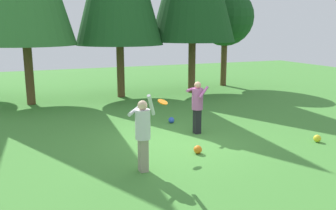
{
  "coord_description": "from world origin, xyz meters",
  "views": [
    {
      "loc": [
        -3.95,
        -9.09,
        3.19
      ],
      "look_at": [
        -0.19,
        0.12,
        1.05
      ],
      "focal_mm": 38.64,
      "sensor_mm": 36.0,
      "label": 1
    }
  ],
  "objects_px": {
    "person_thrower": "(143,130)",
    "ball_blue": "(171,120)",
    "frisbee": "(163,102)",
    "ball_yellow": "(317,138)",
    "ball_orange": "(198,150)",
    "person_catcher": "(197,103)",
    "tree_far_right": "(225,18)"
  },
  "relations": [
    {
      "from": "person_thrower",
      "to": "ball_blue",
      "type": "relative_size",
      "value": 8.84
    },
    {
      "from": "frisbee",
      "to": "ball_yellow",
      "type": "distance_m",
      "value": 4.59
    },
    {
      "from": "ball_blue",
      "to": "ball_yellow",
      "type": "distance_m",
      "value": 4.62
    },
    {
      "from": "frisbee",
      "to": "ball_yellow",
      "type": "relative_size",
      "value": 1.76
    },
    {
      "from": "frisbee",
      "to": "ball_orange",
      "type": "height_order",
      "value": "frisbee"
    },
    {
      "from": "person_catcher",
      "to": "frisbee",
      "type": "relative_size",
      "value": 4.34
    },
    {
      "from": "frisbee",
      "to": "tree_far_right",
      "type": "relative_size",
      "value": 0.07
    },
    {
      "from": "ball_yellow",
      "to": "tree_far_right",
      "type": "height_order",
      "value": "tree_far_right"
    },
    {
      "from": "person_thrower",
      "to": "ball_orange",
      "type": "xyz_separation_m",
      "value": [
        1.66,
        0.57,
        -0.86
      ]
    },
    {
      "from": "ball_orange",
      "to": "tree_far_right",
      "type": "bearing_deg",
      "value": 56.08
    },
    {
      "from": "person_catcher",
      "to": "ball_orange",
      "type": "distance_m",
      "value": 2.03
    },
    {
      "from": "person_thrower",
      "to": "ball_yellow",
      "type": "xyz_separation_m",
      "value": [
        5.24,
        0.15,
        -0.87
      ]
    },
    {
      "from": "frisbee",
      "to": "ball_orange",
      "type": "distance_m",
      "value": 1.52
    },
    {
      "from": "frisbee",
      "to": "ball_blue",
      "type": "bearing_deg",
      "value": 62.63
    },
    {
      "from": "frisbee",
      "to": "ball_orange",
      "type": "relative_size",
      "value": 1.7
    },
    {
      "from": "frisbee",
      "to": "ball_orange",
      "type": "xyz_separation_m",
      "value": [
        0.73,
        -0.6,
        -1.19
      ]
    },
    {
      "from": "ball_yellow",
      "to": "tree_far_right",
      "type": "xyz_separation_m",
      "value": [
        2.84,
        9.96,
        3.61
      ]
    },
    {
      "from": "person_thrower",
      "to": "tree_far_right",
      "type": "height_order",
      "value": "tree_far_right"
    },
    {
      "from": "person_catcher",
      "to": "ball_blue",
      "type": "relative_size",
      "value": 7.86
    },
    {
      "from": "ball_blue",
      "to": "ball_orange",
      "type": "relative_size",
      "value": 0.94
    },
    {
      "from": "person_thrower",
      "to": "ball_orange",
      "type": "height_order",
      "value": "person_thrower"
    },
    {
      "from": "frisbee",
      "to": "tree_far_right",
      "type": "bearing_deg",
      "value": 51.36
    },
    {
      "from": "frisbee",
      "to": "ball_yellow",
      "type": "xyz_separation_m",
      "value": [
        4.31,
        -1.02,
        -1.2
      ]
    },
    {
      "from": "person_thrower",
      "to": "frisbee",
      "type": "height_order",
      "value": "person_thrower"
    },
    {
      "from": "person_thrower",
      "to": "person_catcher",
      "type": "height_order",
      "value": "person_thrower"
    },
    {
      "from": "ball_orange",
      "to": "ball_blue",
      "type": "bearing_deg",
      "value": 79.9
    },
    {
      "from": "person_catcher",
      "to": "ball_yellow",
      "type": "relative_size",
      "value": 7.63
    },
    {
      "from": "tree_far_right",
      "to": "ball_blue",
      "type": "bearing_deg",
      "value": -132.21
    },
    {
      "from": "frisbee",
      "to": "ball_blue",
      "type": "xyz_separation_m",
      "value": [
        1.28,
        2.47,
        -1.2
      ]
    },
    {
      "from": "person_thrower",
      "to": "ball_orange",
      "type": "distance_m",
      "value": 1.96
    },
    {
      "from": "ball_blue",
      "to": "tree_far_right",
      "type": "xyz_separation_m",
      "value": [
        5.87,
        6.47,
        3.61
      ]
    },
    {
      "from": "tree_far_right",
      "to": "ball_orange",
      "type": "bearing_deg",
      "value": -123.92
    }
  ]
}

